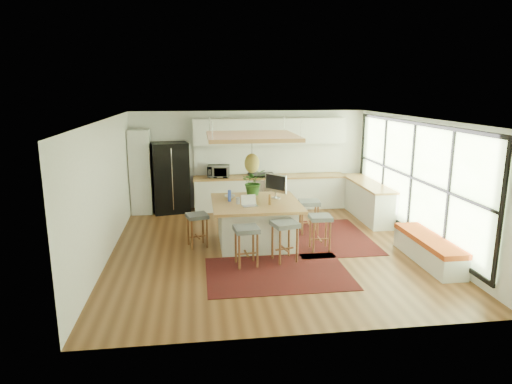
{
  "coord_description": "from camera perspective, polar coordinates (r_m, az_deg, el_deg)",
  "views": [
    {
      "loc": [
        -1.44,
        -8.93,
        3.29
      ],
      "look_at": [
        -0.2,
        0.5,
        1.1
      ],
      "focal_mm": 31.56,
      "sensor_mm": 36.0,
      "label": 1
    }
  ],
  "objects": [
    {
      "name": "right_counter_base",
      "position": [
        12.11,
        13.9,
        -1.03
      ],
      "size": [
        0.6,
        2.5,
        0.88
      ],
      "primitive_type": "cube",
      "color": "silver",
      "rests_on": "floor"
    },
    {
      "name": "ceiling_panel",
      "position": [
        9.48,
        -0.52,
        5.45
      ],
      "size": [
        1.86,
        1.86,
        0.8
      ],
      "primitive_type": null,
      "color": "olive",
      "rests_on": "ceiling"
    },
    {
      "name": "microwave",
      "position": [
        12.33,
        -4.78,
        2.8
      ],
      "size": [
        0.62,
        0.39,
        0.4
      ],
      "primitive_type": "imported",
      "rotation": [
        0.0,
        0.0,
        -0.12
      ],
      "color": "#A5A5AA",
      "rests_on": "back_counter_top"
    },
    {
      "name": "rug_near",
      "position": [
        8.34,
        2.79,
        -10.24
      ],
      "size": [
        2.6,
        1.8,
        0.01
      ],
      "primitive_type": "cube",
      "color": "black",
      "rests_on": "floor"
    },
    {
      "name": "monitor",
      "position": [
        9.88,
        2.51,
        0.68
      ],
      "size": [
        0.55,
        0.58,
        0.55
      ],
      "primitive_type": null,
      "rotation": [
        0.0,
        0.0,
        -0.85
      ],
      "color": "#A5A5AA",
      "rests_on": "island"
    },
    {
      "name": "window_bench",
      "position": [
        9.39,
        21.01,
        -6.81
      ],
      "size": [
        0.52,
        2.0,
        0.5
      ],
      "primitive_type": null,
      "color": "silver",
      "rests_on": "floor"
    },
    {
      "name": "pantry",
      "position": [
        12.4,
        -14.38,
        2.5
      ],
      "size": [
        0.55,
        0.6,
        2.25
      ],
      "primitive_type": "cube",
      "color": "silver",
      "rests_on": "floor"
    },
    {
      "name": "wall_right",
      "position": [
        10.27,
        19.84,
        1.3
      ],
      "size": [
        0.0,
        7.0,
        7.0
      ],
      "primitive_type": "plane",
      "rotation": [
        1.57,
        0.0,
        -1.57
      ],
      "color": "silver",
      "rests_on": "ground"
    },
    {
      "name": "back_counter_top",
      "position": [
        12.5,
        1.81,
        1.94
      ],
      "size": [
        4.24,
        0.64,
        0.05
      ],
      "primitive_type": "cube",
      "color": "olive",
      "rests_on": "back_counter_base"
    },
    {
      "name": "back_counter_base",
      "position": [
        12.6,
        1.8,
        -0.11
      ],
      "size": [
        4.2,
        0.6,
        0.88
      ],
      "primitive_type": "cube",
      "color": "silver",
      "rests_on": "floor"
    },
    {
      "name": "floor",
      "position": [
        9.63,
        1.58,
        -7.03
      ],
      "size": [
        7.0,
        7.0,
        0.0
      ],
      "primitive_type": "plane",
      "color": "#553018",
      "rests_on": "ground"
    },
    {
      "name": "island_bottle_0",
      "position": [
        9.64,
        -3.36,
        -0.64
      ],
      "size": [
        0.07,
        0.07,
        0.19
      ],
      "primitive_type": "cylinder",
      "color": "blue",
      "rests_on": "island"
    },
    {
      "name": "right_counter_top",
      "position": [
        12.01,
        14.02,
        1.1
      ],
      "size": [
        0.64,
        2.54,
        0.05
      ],
      "primitive_type": "cube",
      "color": "olive",
      "rests_on": "right_counter_base"
    },
    {
      "name": "ceiling",
      "position": [
        9.07,
        1.69,
        9.23
      ],
      "size": [
        7.0,
        7.0,
        0.0
      ],
      "primitive_type": "plane",
      "rotation": [
        3.14,
        0.0,
        0.0
      ],
      "color": "white",
      "rests_on": "ground"
    },
    {
      "name": "island",
      "position": [
        9.75,
        -0.04,
        -3.88
      ],
      "size": [
        1.85,
        1.85,
        0.93
      ],
      "primitive_type": null,
      "color": "olive",
      "rests_on": "floor"
    },
    {
      "name": "fridge",
      "position": [
        12.35,
        -10.82,
        1.7
      ],
      "size": [
        1.07,
        0.91,
        1.9
      ],
      "primitive_type": null,
      "rotation": [
        0.0,
        0.0,
        0.2
      ],
      "color": "black",
      "rests_on": "floor"
    },
    {
      "name": "island_bottle_2",
      "position": [
        9.35,
        1.72,
        -1.07
      ],
      "size": [
        0.07,
        0.07,
        0.19
      ],
      "primitive_type": "cylinder",
      "color": "brown",
      "rests_on": "island"
    },
    {
      "name": "stool_near_left",
      "position": [
        8.57,
        -1.22,
        -7.07
      ],
      "size": [
        0.5,
        0.5,
        0.76
      ],
      "primitive_type": null,
      "rotation": [
        0.0,
        0.0,
        0.1
      ],
      "color": "#51565A",
      "rests_on": "floor"
    },
    {
      "name": "rug_right",
      "position": [
        10.39,
        9.1,
        -5.64
      ],
      "size": [
        1.8,
        2.6,
        0.01
      ],
      "primitive_type": "cube",
      "color": "black",
      "rests_on": "floor"
    },
    {
      "name": "stool_near_right",
      "position": [
        8.81,
        3.65,
        -6.53
      ],
      "size": [
        0.57,
        0.57,
        0.79
      ],
      "primitive_type": null,
      "rotation": [
        0.0,
        0.0,
        0.24
      ],
      "color": "#51565A",
      "rests_on": "floor"
    },
    {
      "name": "upper_cabinets",
      "position": [
        12.46,
        1.75,
        7.71
      ],
      "size": [
        4.2,
        0.34,
        0.7
      ],
      "primitive_type": "cube",
      "color": "silver",
      "rests_on": "wall_back"
    },
    {
      "name": "backsplash",
      "position": [
        12.72,
        1.61,
        4.19
      ],
      "size": [
        4.2,
        0.02,
        0.8
      ],
      "primitive_type": "cube",
      "color": "white",
      "rests_on": "wall_back"
    },
    {
      "name": "island_plant",
      "position": [
        10.19,
        -0.31,
        0.94
      ],
      "size": [
        0.61,
        0.66,
        0.47
      ],
      "primitive_type": "imported",
      "rotation": [
        0.0,
        0.0,
        0.11
      ],
      "color": "#1E4C19",
      "rests_on": "island"
    },
    {
      "name": "island_bowl",
      "position": [
        9.97,
        -3.34,
        -0.58
      ],
      "size": [
        0.25,
        0.25,
        0.06
      ],
      "primitive_type": "imported",
      "rotation": [
        0.0,
        0.0,
        0.04
      ],
      "color": "silver",
      "rests_on": "island"
    },
    {
      "name": "range",
      "position": [
        12.55,
        0.67,
        0.12
      ],
      "size": [
        0.76,
        0.62,
        1.0
      ],
      "primitive_type": null,
      "color": "#A5A5AA",
      "rests_on": "floor"
    },
    {
      "name": "stool_right_front",
      "position": [
        9.47,
        8.1,
        -5.23
      ],
      "size": [
        0.46,
        0.46,
        0.74
      ],
      "primitive_type": null,
      "rotation": [
        0.0,
        0.0,
        1.53
      ],
      "color": "#51565A",
      "rests_on": "floor"
    },
    {
      "name": "stool_left_side",
      "position": [
        9.65,
        -7.42,
        -4.85
      ],
      "size": [
        0.52,
        0.52,
        0.72
      ],
      "primitive_type": null,
      "rotation": [
        0.0,
        0.0,
        -1.32
      ],
      "color": "#51565A",
      "rests_on": "floor"
    },
    {
      "name": "window_wall",
      "position": [
        10.25,
        19.72,
        1.57
      ],
      "size": [
        0.1,
        6.2,
        2.6
      ],
      "primitive_type": null,
      "color": "black",
      "rests_on": "wall_right"
    },
    {
      "name": "laptop",
      "position": [
        9.22,
        -0.79,
        -1.09
      ],
      "size": [
        0.36,
        0.38,
        0.24
      ],
      "primitive_type": null,
      "rotation": [
        0.0,
        0.0,
        0.15
      ],
      "color": "#A5A5AA",
      "rests_on": "island"
    },
    {
      "name": "stool_right_back",
      "position": [
        10.51,
        6.73,
        -3.34
      ],
      "size": [
        0.5,
        0.5,
        0.78
      ],
      "primitive_type": null,
      "rotation": [
        0.0,
        0.0,
        1.47
      ],
      "color": "#51565A",
      "rests_on": "floor"
    },
    {
      "name": "wall_back",
      "position": [
        12.66,
        -0.87,
        4.15
      ],
      "size": [
        6.5,
        0.0,
        6.5
      ],
      "primitive_type": "plane",
      "rotation": [
        1.57,
        0.0,
        0.0
      ],
      "color": "silver",
      "rests_on": "ground"
    },
    {
      "name": "wall_left",
      "position": [
        9.32,
        -18.52,
        0.27
      ],
      "size": [
        0.0,
        7.0,
        7.0
      ],
      "primitive_type": "plane",
      "rotation": [
        1.57,
        0.0,
        1.57
      ],
      "color": "silver",
      "rests_on": "ground"
    },
    {
      "name": "wall_front",
      "position": [
        5.94,
        6.98,
        -6.19
      ],
      "size": [
        6.5,
        0.0,
        6.5
      ],
      "primitive_type": "plane",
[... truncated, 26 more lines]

